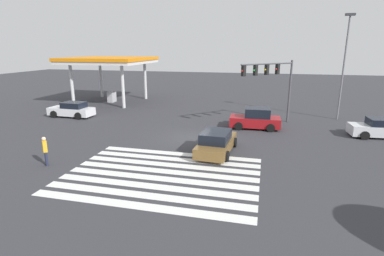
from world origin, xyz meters
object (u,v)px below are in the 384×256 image
object	(u,v)px
traffic_signal_mast	(272,77)
car_3	(256,119)
car_4	(381,128)
car_1	(72,110)
pedestrian	(45,150)
car_2	(216,142)
street_light_pole_b	(345,59)

from	to	relation	value
traffic_signal_mast	car_3	world-z (taller)	traffic_signal_mast
car_4	car_1	bearing A→B (deg)	-5.46
car_1	car_3	bearing A→B (deg)	-178.51
car_1	pedestrian	size ratio (longest dim) A/B	2.59
car_3	car_4	size ratio (longest dim) A/B	0.94
car_2	street_light_pole_b	distance (m)	16.09
car_4	street_light_pole_b	xyz separation A→B (m)	(-1.87, 5.64, 4.86)
car_2	pedestrian	size ratio (longest dim) A/B	2.73
traffic_signal_mast	car_4	size ratio (longest dim) A/B	1.25
traffic_signal_mast	car_4	world-z (taller)	traffic_signal_mast
traffic_signal_mast	car_1	world-z (taller)	traffic_signal_mast
street_light_pole_b	car_4	bearing A→B (deg)	-71.68
car_2	pedestrian	bearing A→B (deg)	119.75
traffic_signal_mast	car_2	bearing A→B (deg)	22.68
car_3	car_4	world-z (taller)	car_3
car_4	car_2	bearing A→B (deg)	24.52
car_3	street_light_pole_b	size ratio (longest dim) A/B	0.44
car_4	car_3	bearing A→B (deg)	-7.00
car_4	pedestrian	size ratio (longest dim) A/B	2.57
pedestrian	street_light_pole_b	xyz separation A→B (m)	(18.74, 16.44, 4.59)
car_1	car_4	xyz separation A→B (m)	(26.86, -0.57, 0.00)
car_2	street_light_pole_b	size ratio (longest dim) A/B	0.50
car_3	car_4	distance (m)	9.28
car_3	pedestrian	distance (m)	15.97
street_light_pole_b	car_3	bearing A→B (deg)	-144.96
car_4	traffic_signal_mast	bearing A→B (deg)	-16.86
car_1	pedestrian	world-z (taller)	pedestrian
pedestrian	car_1	bearing A→B (deg)	73.14
car_1	car_2	world-z (taller)	car_2
traffic_signal_mast	street_light_pole_b	xyz separation A→B (m)	(6.28, 3.81, 1.35)
car_3	traffic_signal_mast	bearing A→B (deg)	-130.53
car_1	car_2	distance (m)	16.84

